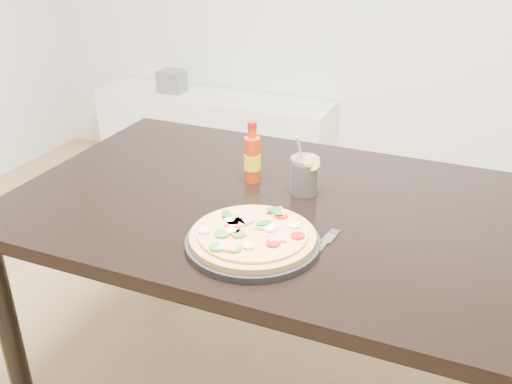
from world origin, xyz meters
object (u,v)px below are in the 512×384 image
at_px(hot_sauce_bottle, 252,158).
at_px(plate, 253,242).
at_px(cola_cup, 304,176).
at_px(fork, 322,246).
at_px(dining_table, 273,227).
at_px(pizza, 252,235).
at_px(media_console, 214,136).

bearing_deg(hot_sauce_bottle, plate, -66.60).
bearing_deg(plate, hot_sauce_bottle, 113.40).
bearing_deg(hot_sauce_bottle, cola_cup, -5.31).
bearing_deg(fork, hot_sauce_bottle, 143.20).
bearing_deg(fork, dining_table, 143.02).
height_order(pizza, hot_sauce_bottle, hot_sauce_bottle).
xyz_separation_m(pizza, cola_cup, (0.02, 0.31, 0.02)).
relative_size(pizza, cola_cup, 1.70).
xyz_separation_m(dining_table, plate, (0.04, -0.23, 0.09)).
distance_m(plate, media_console, 2.11).
xyz_separation_m(plate, media_console, (-1.02, 1.78, -0.51)).
relative_size(dining_table, hot_sauce_bottle, 7.78).
bearing_deg(cola_cup, fork, -63.04).
relative_size(dining_table, pizza, 4.74).
xyz_separation_m(plate, fork, (0.15, 0.05, -0.01)).
distance_m(dining_table, media_console, 1.88).
bearing_deg(pizza, plate, -27.77).
distance_m(dining_table, pizza, 0.26).
bearing_deg(media_console, dining_table, -57.73).
bearing_deg(media_console, cola_cup, -54.77).
xyz_separation_m(dining_table, media_console, (-0.98, 1.55, -0.42)).
height_order(hot_sauce_bottle, fork, hot_sauce_bottle).
bearing_deg(plate, dining_table, 99.63).
bearing_deg(plate, pizza, 152.23).
height_order(dining_table, hot_sauce_bottle, hot_sauce_bottle).
relative_size(pizza, fork, 1.56).
bearing_deg(hot_sauce_bottle, pizza, -66.70).
xyz_separation_m(hot_sauce_bottle, cola_cup, (0.16, -0.02, -0.02)).
xyz_separation_m(dining_table, fork, (0.19, -0.18, 0.09)).
bearing_deg(cola_cup, plate, -93.84).
relative_size(pizza, hot_sauce_bottle, 1.64).
height_order(plate, fork, plate).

